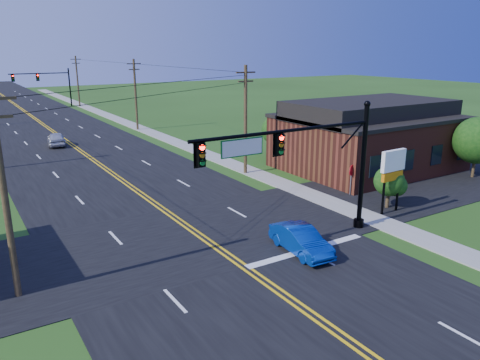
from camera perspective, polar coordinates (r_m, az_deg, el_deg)
ground at (r=18.22m, az=12.88°, el=-18.96°), size 260.00×260.00×0.00m
road_main at (r=62.14m, az=-21.54°, el=5.17°), size 16.00×220.00×0.04m
road_cross at (r=26.88m, az=-5.45°, el=-6.71°), size 70.00×10.00×0.04m
sidewalk at (r=55.64m, az=-8.83°, el=4.98°), size 2.00×160.00×0.08m
signal_mast_main at (r=24.50m, az=7.67°, el=2.61°), size 11.30×0.60×7.48m
signal_mast_far at (r=91.78m, az=-22.79°, el=10.99°), size 10.98×0.60×7.48m
brick_building at (r=42.70m, az=15.29°, el=4.53°), size 14.20×11.20×4.70m
utility_pole_left_a at (r=21.09m, az=-26.84°, el=-1.22°), size 1.80×0.28×9.00m
utility_pole_right_a at (r=38.81m, az=0.68°, el=7.55°), size 1.80×0.28×9.00m
utility_pole_right_b at (r=62.14m, az=-12.62°, el=10.27°), size 1.80×0.28×9.00m
utility_pole_right_c at (r=90.88m, az=-19.20°, el=11.41°), size 1.80×0.28×9.00m
tree_right_front at (r=42.43m, az=26.96°, el=4.32°), size 3.80×3.80×5.00m
tree_right_back at (r=45.88m, az=4.51°, el=6.09°), size 3.00×3.00×4.10m
shrub_corner at (r=32.22m, az=17.72°, el=-0.14°), size 2.00×2.00×2.86m
blue_car at (r=24.55m, az=7.42°, el=-7.34°), size 1.81×4.28×1.37m
distant_car at (r=54.80m, az=-21.49°, el=4.65°), size 2.36×4.55×1.48m
stop_sign at (r=34.31m, az=13.44°, el=0.79°), size 0.78×0.32×2.29m
pylon_sign at (r=31.02m, az=18.14°, el=1.47°), size 2.02×0.36×4.14m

